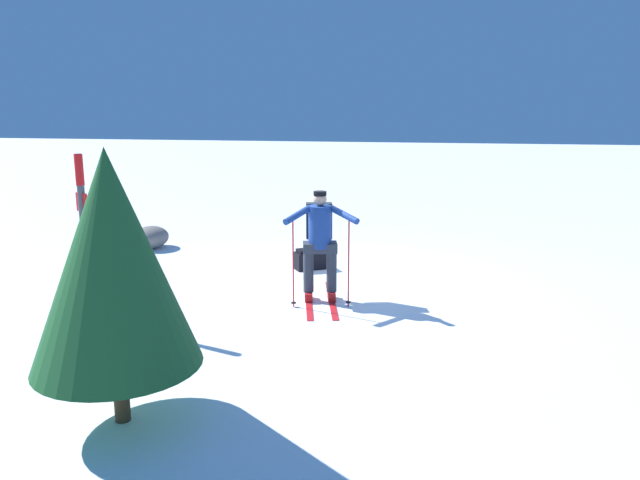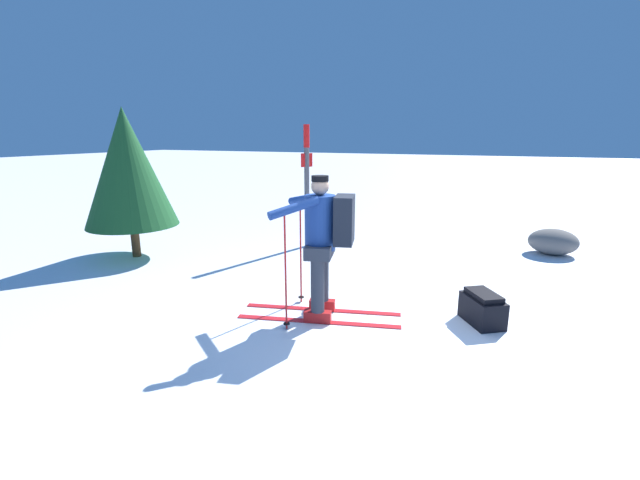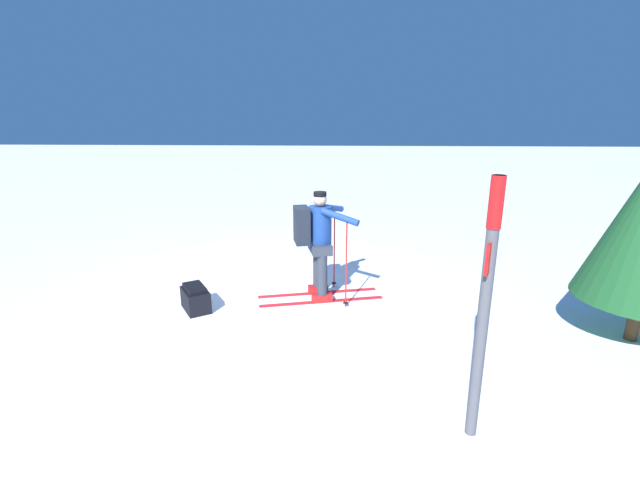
% 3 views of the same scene
% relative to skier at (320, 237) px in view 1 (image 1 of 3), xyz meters
% --- Properties ---
extents(ground_plane, '(80.00, 80.00, 0.00)m').
position_rel_skier_xyz_m(ground_plane, '(0.66, 0.06, -0.94)').
color(ground_plane, white).
extents(skier, '(1.89, 1.04, 1.61)m').
position_rel_skier_xyz_m(skier, '(0.00, 0.00, 0.00)').
color(skier, red).
rests_on(skier, ground_plane).
extents(dropped_backpack, '(0.54, 0.59, 0.36)m').
position_rel_skier_xyz_m(dropped_backpack, '(1.67, 0.52, -0.76)').
color(dropped_backpack, black).
rests_on(dropped_backpack, ground_plane).
extents(trail_marker, '(0.14, 0.22, 2.20)m').
position_rel_skier_xyz_m(trail_marker, '(-1.50, 2.80, 0.35)').
color(trail_marker, '#4C4C51').
rests_on(trail_marker, ground_plane).
extents(rock_boulder, '(0.80, 0.68, 0.44)m').
position_rel_skier_xyz_m(rock_boulder, '(2.65, 3.98, -0.71)').
color(rock_boulder, slate).
rests_on(rock_boulder, ground_plane).
extents(pine_tree, '(1.47, 1.47, 2.46)m').
position_rel_skier_xyz_m(pine_tree, '(-3.90, 1.04, 0.56)').
color(pine_tree, '#4C331E').
rests_on(pine_tree, ground_plane).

